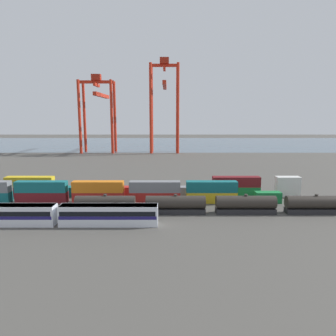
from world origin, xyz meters
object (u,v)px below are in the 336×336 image
object	(u,v)px
passenger_train	(57,214)
shipping_container_14	(132,192)
freight_tank_row	(245,204)
gantry_crane_central	(163,96)
gantry_crane_west	(97,105)

from	to	relation	value
passenger_train	shipping_container_14	bearing A→B (deg)	60.14
freight_tank_row	shipping_container_14	bearing A→B (deg)	151.42
shipping_container_14	gantry_crane_central	size ratio (longest dim) A/B	0.12
shipping_container_14	freight_tank_row	bearing A→B (deg)	-28.58
passenger_train	gantry_crane_west	size ratio (longest dim) A/B	0.91
passenger_train	gantry_crane_central	distance (m)	124.22
passenger_train	gantry_crane_west	xyz separation A→B (m)	(-17.53, 119.33, 24.04)
freight_tank_row	gantry_crane_west	bearing A→B (deg)	116.15
shipping_container_14	gantry_crane_west	xyz separation A→B (m)	(-29.58, 98.34, 24.88)
passenger_train	shipping_container_14	distance (m)	24.22
freight_tank_row	gantry_crane_central	world-z (taller)	gantry_crane_central
shipping_container_14	gantry_crane_central	world-z (taller)	gantry_crane_central
shipping_container_14	gantry_crane_central	distance (m)	102.92
freight_tank_row	shipping_container_14	distance (m)	29.08
shipping_container_14	gantry_crane_west	bearing A→B (deg)	106.74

